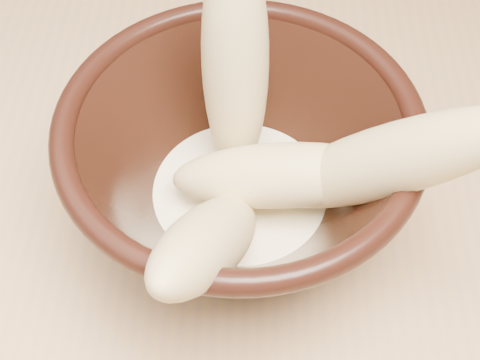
{
  "coord_description": "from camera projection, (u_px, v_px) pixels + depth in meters",
  "views": [
    {
      "loc": [
        -0.16,
        -0.29,
        1.16
      ],
      "look_at": [
        -0.17,
        -0.03,
        0.81
      ],
      "focal_mm": 50.0,
      "sensor_mm": 36.0,
      "label": 1
    }
  ],
  "objects": [
    {
      "name": "banana_across",
      "position": [
        279.0,
        176.0,
        0.41
      ],
      "size": [
        0.15,
        0.05,
        0.07
      ],
      "primitive_type": "ellipsoid",
      "rotation": [
        1.35,
        0.0,
        1.48
      ],
      "color": "#E5CA87",
      "rests_on": "bowl"
    },
    {
      "name": "banana_upright",
      "position": [
        235.0,
        65.0,
        0.41
      ],
      "size": [
        0.05,
        0.08,
        0.17
      ],
      "primitive_type": "ellipsoid",
      "rotation": [
        0.21,
        0.0,
        3.2
      ],
      "color": "#E5CA87",
      "rests_on": "bowl"
    },
    {
      "name": "table",
      "position": [
        445.0,
        254.0,
        0.57
      ],
      "size": [
        1.2,
        0.8,
        0.75
      ],
      "color": "tan",
      "rests_on": "ground"
    },
    {
      "name": "bowl",
      "position": [
        240.0,
        170.0,
        0.43
      ],
      "size": [
        0.22,
        0.22,
        0.12
      ],
      "rotation": [
        0.0,
        0.0,
        -0.36
      ],
      "color": "black",
      "rests_on": "table"
    },
    {
      "name": "banana_front",
      "position": [
        208.0,
        242.0,
        0.37
      ],
      "size": [
        0.08,
        0.15,
        0.13
      ],
      "primitive_type": "ellipsoid",
      "rotation": [
        0.86,
        0.0,
        -0.31
      ],
      "color": "#E5CA87",
      "rests_on": "bowl"
    },
    {
      "name": "milk_puddle",
      "position": [
        240.0,
        197.0,
        0.46
      ],
      "size": [
        0.13,
        0.13,
        0.02
      ],
      "primitive_type": "cylinder",
      "color": "#FFF5CD",
      "rests_on": "bowl"
    },
    {
      "name": "banana_right",
      "position": [
        380.0,
        163.0,
        0.38
      ],
      "size": [
        0.16,
        0.1,
        0.17
      ],
      "primitive_type": "ellipsoid",
      "rotation": [
        0.75,
        0.0,
        1.16
      ],
      "color": "#E5CA87",
      "rests_on": "bowl"
    }
  ]
}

